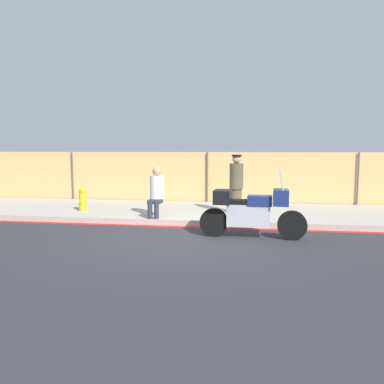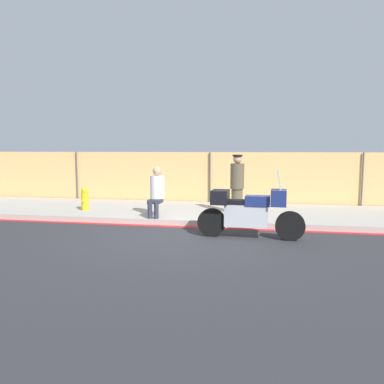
% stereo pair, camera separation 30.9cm
% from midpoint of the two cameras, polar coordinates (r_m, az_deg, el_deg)
% --- Properties ---
extents(ground_plane, '(120.00, 120.00, 0.00)m').
position_cam_midpoint_polar(ground_plane, '(8.31, -2.13, -6.83)').
color(ground_plane, '#2D2D33').
extents(sidewalk, '(35.78, 3.41, 0.14)m').
position_cam_midpoint_polar(sidewalk, '(11.02, 0.56, -3.10)').
color(sidewalk, '#ADA89E').
rests_on(sidewalk, ground_plane).
extents(curb_paint_stripe, '(35.78, 0.18, 0.01)m').
position_cam_midpoint_polar(curb_paint_stripe, '(9.29, -0.97, -5.37)').
color(curb_paint_stripe, red).
rests_on(curb_paint_stripe, ground_plane).
extents(storefront_fence, '(33.99, 0.17, 1.82)m').
position_cam_midpoint_polar(storefront_fence, '(12.69, 1.69, 1.98)').
color(storefront_fence, '#E5B26B').
rests_on(storefront_fence, ground_plane).
extents(motorcycle, '(2.31, 0.58, 1.49)m').
position_cam_midpoint_polar(motorcycle, '(8.18, 7.94, -2.81)').
color(motorcycle, black).
rests_on(motorcycle, ground_plane).
extents(officer_standing, '(0.38, 0.38, 1.63)m').
position_cam_midpoint_polar(officer_standing, '(10.39, 5.92, 1.28)').
color(officer_standing, brown).
rests_on(officer_standing, sidewalk).
extents(person_seated_on_curb, '(0.38, 0.68, 1.31)m').
position_cam_midpoint_polar(person_seated_on_curb, '(9.91, -6.34, 0.42)').
color(person_seated_on_curb, '#2D3342').
rests_on(person_seated_on_curb, sidewalk).
extents(fire_hydrant, '(0.21, 0.27, 0.68)m').
position_cam_midpoint_polar(fire_hydrant, '(11.29, -17.08, -1.08)').
color(fire_hydrant, gold).
rests_on(fire_hydrant, sidewalk).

